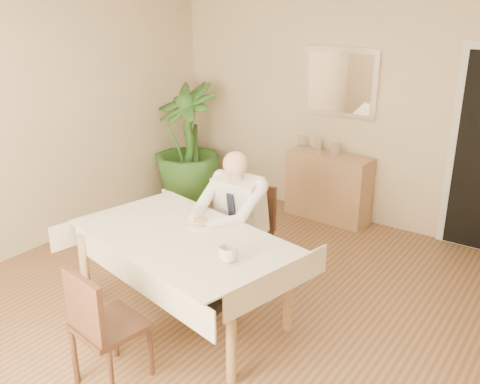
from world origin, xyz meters
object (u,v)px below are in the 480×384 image
Objects in this scene: dining_table at (183,245)px; seated_man at (229,218)px; sideboard at (328,187)px; potted_palm at (187,144)px; chair_near at (100,323)px; coffee_mug at (228,254)px; chair_far at (248,228)px.

dining_table is 1.54× the size of seated_man.
sideboard is 0.66× the size of potted_palm.
potted_palm is at bearing -161.14° from sideboard.
chair_near is at bearing -85.47° from sideboard.
potted_palm reaches higher than sideboard.
seated_man reaches higher than coffee_mug.
sideboard is at bearing 90.83° from seated_man.
chair_near is at bearing -93.22° from chair_far.
coffee_mug is at bearing 66.45° from chair_near.
seated_man is at bearing -94.89° from chair_far.
potted_palm is at bearing 140.31° from chair_far.
chair_far is 0.60× the size of potted_palm.
seated_man is at bearing -85.97° from sideboard.
potted_palm is (-1.72, 1.20, 0.24)m from chair_far.
seated_man reaches higher than sideboard.
coffee_mug is 0.09× the size of potted_palm.
coffee_mug is 0.14× the size of sideboard.
dining_table is at bearing 165.44° from coffee_mug.
chair_far is 1.19m from coffee_mug.
seated_man is 2.27m from potted_palm.
dining_table is 2.22× the size of chair_near.
chair_far is at bearing 117.46° from coffee_mug.
seated_man is (0.00, -0.29, 0.20)m from chair_far.
chair_near is 0.70× the size of seated_man.
potted_palm is at bearing 141.67° from dining_table.
chair_far is at bearing -85.83° from sideboard.
dining_table is at bearing -50.32° from potted_palm.
dining_table is at bearing -90.00° from seated_man.
seated_man is 1.29× the size of sideboard.
sideboard is (-0.03, 2.55, -0.28)m from dining_table.
seated_man reaches higher than dining_table.
chair_near is at bearing -88.01° from seated_man.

